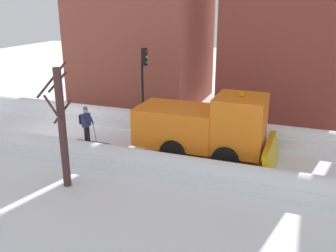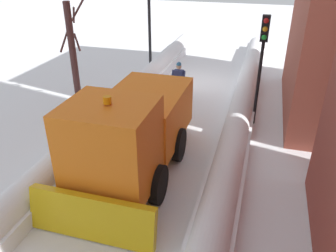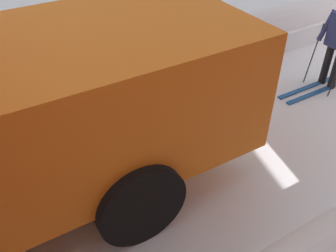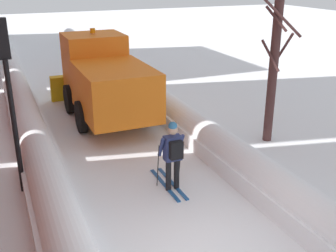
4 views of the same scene
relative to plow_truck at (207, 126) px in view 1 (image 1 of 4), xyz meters
name	(u,v)px [view 1 (image 1 of 4)]	position (x,y,z in m)	size (l,w,h in m)	color
ground_plane	(244,161)	(-0.35, 1.62, -1.48)	(80.00, 80.00, 0.00)	white
snowbank_left	(254,134)	(-2.81, 1.62, -1.07)	(1.10, 36.00, 0.97)	white
snowbank_right	(234,177)	(2.11, 1.62, -1.11)	(1.10, 36.00, 0.90)	white
building_brick_near	(144,11)	(-8.30, -6.55, 4.46)	(7.69, 7.62, 11.88)	brown
plow_truck	(207,126)	(0.00, 0.00, 0.00)	(3.20, 5.98, 3.12)	orange
skier	(86,123)	(0.11, -5.90, -0.48)	(0.62, 1.80, 1.81)	black
traffic_light_pole	(144,72)	(-3.35, -4.38, 1.48)	(0.28, 0.42, 4.20)	black
bare_tree_near	(62,127)	(4.22, -4.17, 0.82)	(1.12, 1.07, 4.51)	#4A2C2B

